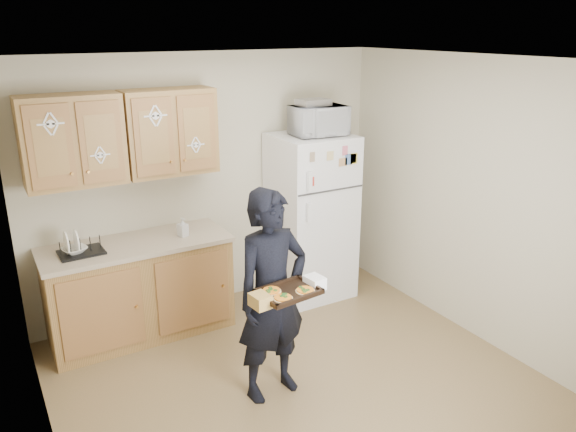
{
  "coord_description": "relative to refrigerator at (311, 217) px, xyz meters",
  "views": [
    {
      "loc": [
        -1.99,
        -3.19,
        2.72
      ],
      "look_at": [
        0.11,
        0.45,
        1.29
      ],
      "focal_mm": 35.0,
      "sensor_mm": 36.0,
      "label": 1
    }
  ],
  "objects": [
    {
      "name": "soap_bottle",
      "position": [
        -1.38,
        -0.0,
        0.14
      ],
      "size": [
        0.1,
        0.1,
        0.17
      ],
      "primitive_type": "imported",
      "rotation": [
        0.0,
        0.0,
        0.33
      ],
      "color": "white",
      "rests_on": "countertop"
    },
    {
      "name": "baking_tray",
      "position": [
        -1.21,
        -1.62,
        0.14
      ],
      "size": [
        0.43,
        0.34,
        0.04
      ],
      "primitive_type": "cube",
      "rotation": [
        0.0,
        0.0,
        0.11
      ],
      "color": "black",
      "rests_on": "person"
    },
    {
      "name": "ceiling",
      "position": [
        -0.95,
        -1.43,
        1.65
      ],
      "size": [
        3.6,
        3.6,
        0.0
      ],
      "primitive_type": "plane",
      "color": "silver",
      "rests_on": "wall_back"
    },
    {
      "name": "microwave",
      "position": [
        0.04,
        -0.05,
        0.99
      ],
      "size": [
        0.54,
        0.38,
        0.29
      ],
      "primitive_type": "imported",
      "rotation": [
        0.0,
        0.0,
        -0.05
      ],
      "color": "white",
      "rests_on": "refrigerator"
    },
    {
      "name": "upper_cab_left",
      "position": [
        -2.2,
        0.18,
        0.98
      ],
      "size": [
        0.8,
        0.33,
        0.75
      ],
      "primitive_type": "cube",
      "color": "brown",
      "rests_on": "wall_back"
    },
    {
      "name": "wall_front",
      "position": [
        -0.95,
        -3.23,
        0.4
      ],
      "size": [
        3.6,
        0.04,
        2.5
      ],
      "primitive_type": "cube",
      "color": "#B7AE94",
      "rests_on": "floor"
    },
    {
      "name": "pizza_front_left",
      "position": [
        -1.29,
        -1.7,
        0.15
      ],
      "size": [
        0.13,
        0.13,
        0.02
      ],
      "primitive_type": "cylinder",
      "color": "orange",
      "rests_on": "baking_tray"
    },
    {
      "name": "cereal_box",
      "position": [
        0.52,
        0.24,
        -0.69
      ],
      "size": [
        0.2,
        0.07,
        0.32
      ],
      "primitive_type": "cube",
      "color": "#F2BC55",
      "rests_on": "floor"
    },
    {
      "name": "refrigerator",
      "position": [
        0.0,
        0.0,
        0.0
      ],
      "size": [
        0.75,
        0.7,
        1.7
      ],
      "primitive_type": "cube",
      "color": "white",
      "rests_on": "floor"
    },
    {
      "name": "pizza_back_left",
      "position": [
        -1.31,
        -1.56,
        0.15
      ],
      "size": [
        0.13,
        0.13,
        0.02
      ],
      "primitive_type": "cylinder",
      "color": "orange",
      "rests_on": "baking_tray"
    },
    {
      "name": "wall_left",
      "position": [
        -2.75,
        -1.43,
        0.4
      ],
      "size": [
        0.04,
        3.6,
        2.5
      ],
      "primitive_type": "cube",
      "color": "#B7AE94",
      "rests_on": "floor"
    },
    {
      "name": "bowl",
      "position": [
        -2.31,
        0.03,
        0.09
      ],
      "size": [
        0.24,
        0.24,
        0.05
      ],
      "primitive_type": "imported",
      "rotation": [
        0.0,
        0.0,
        0.26
      ],
      "color": "white",
      "rests_on": "dish_rack"
    },
    {
      "name": "pizza_front_right",
      "position": [
        -1.1,
        -1.68,
        0.15
      ],
      "size": [
        0.13,
        0.13,
        0.02
      ],
      "primitive_type": "cylinder",
      "color": "orange",
      "rests_on": "baking_tray"
    },
    {
      "name": "wall_right",
      "position": [
        0.85,
        -1.43,
        0.4
      ],
      "size": [
        0.04,
        3.6,
        2.5
      ],
      "primitive_type": "cube",
      "color": "#B7AE94",
      "rests_on": "floor"
    },
    {
      "name": "floor",
      "position": [
        -0.95,
        -1.43,
        -0.85
      ],
      "size": [
        3.6,
        3.6,
        0.0
      ],
      "primitive_type": "plane",
      "color": "brown",
      "rests_on": "ground"
    },
    {
      "name": "person",
      "position": [
        -1.17,
        -1.32,
        -0.03
      ],
      "size": [
        0.64,
        0.46,
        1.64
      ],
      "primitive_type": "imported",
      "rotation": [
        0.0,
        0.0,
        0.11
      ],
      "color": "black",
      "rests_on": "floor"
    },
    {
      "name": "upper_cab_right",
      "position": [
        -1.38,
        0.18,
        0.98
      ],
      "size": [
        0.8,
        0.33,
        0.75
      ],
      "primitive_type": "cube",
      "color": "brown",
      "rests_on": "wall_back"
    },
    {
      "name": "dish_rack",
      "position": [
        -2.26,
        0.03,
        0.12
      ],
      "size": [
        0.37,
        0.28,
        0.14
      ],
      "primitive_type": "cube",
      "rotation": [
        0.0,
        0.0,
        0.04
      ],
      "color": "black",
      "rests_on": "countertop"
    },
    {
      "name": "base_cabinet",
      "position": [
        -1.8,
        0.05,
        -0.42
      ],
      "size": [
        1.6,
        0.6,
        0.86
      ],
      "primitive_type": "cube",
      "color": "brown",
      "rests_on": "floor"
    },
    {
      "name": "wall_back",
      "position": [
        -0.95,
        0.37,
        0.4
      ],
      "size": [
        3.6,
        0.04,
        2.5
      ],
      "primitive_type": "cube",
      "color": "#B7AE94",
      "rests_on": "floor"
    },
    {
      "name": "countertop",
      "position": [
        -1.8,
        0.05,
        0.03
      ],
      "size": [
        1.64,
        0.64,
        0.04
      ],
      "primitive_type": "cube",
      "color": "#B7A68D",
      "rests_on": "base_cabinet"
    },
    {
      "name": "foil_pan",
      "position": [
        -0.0,
        -0.02,
        1.17
      ],
      "size": [
        0.31,
        0.22,
        0.06
      ],
      "primitive_type": "cube",
      "rotation": [
        0.0,
        0.0,
        0.03
      ],
      "color": "silver",
      "rests_on": "microwave"
    }
  ]
}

